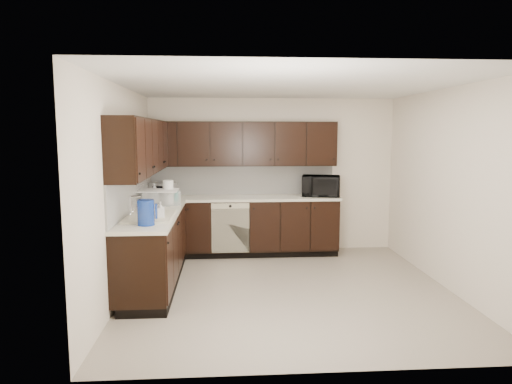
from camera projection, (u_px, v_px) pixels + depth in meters
floor at (288, 289)px, 5.70m from camera, size 4.00×4.00×0.00m
ceiling at (290, 85)px, 5.38m from camera, size 4.00×4.00×0.00m
wall_back at (272, 175)px, 7.52m from camera, size 4.00×0.02×2.50m
wall_left at (122, 192)px, 5.40m from camera, size 0.02×4.00×2.50m
wall_right at (448, 189)px, 5.67m from camera, size 0.02×4.00×2.50m
wall_front at (325, 222)px, 3.56m from camera, size 4.00×0.02×2.50m
lower_cabinets at (210, 238)px, 6.68m from camera, size 3.00×2.80×0.90m
countertop at (209, 204)px, 6.61m from camera, size 3.03×2.83×0.04m
backsplash at (195, 185)px, 6.77m from camera, size 3.00×2.80×0.48m
upper_cabinets at (202, 145)px, 6.59m from camera, size 3.00×2.80×0.70m
dishwasher at (230, 225)px, 6.98m from camera, size 0.58×0.04×0.78m
sink at (150, 222)px, 5.46m from camera, size 0.54×0.82×0.42m
microwave at (321, 186)px, 7.27m from camera, size 0.66×0.52×0.33m
soap_bottle_a at (161, 210)px, 5.35m from camera, size 0.10×0.10×0.20m
soap_bottle_b at (155, 192)px, 6.70m from camera, size 0.13×0.13×0.27m
toaster_oven at (163, 190)px, 7.17m from camera, size 0.43×0.36×0.23m
storage_bin at (158, 198)px, 6.37m from camera, size 0.64×0.56×0.21m
blue_pitcher at (146, 213)px, 4.98m from camera, size 0.23×0.23×0.28m
teal_tumbler at (176, 195)px, 6.80m from camera, size 0.10×0.10×0.18m
paper_towel_roll at (168, 192)px, 6.50m from camera, size 0.16×0.16×0.33m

